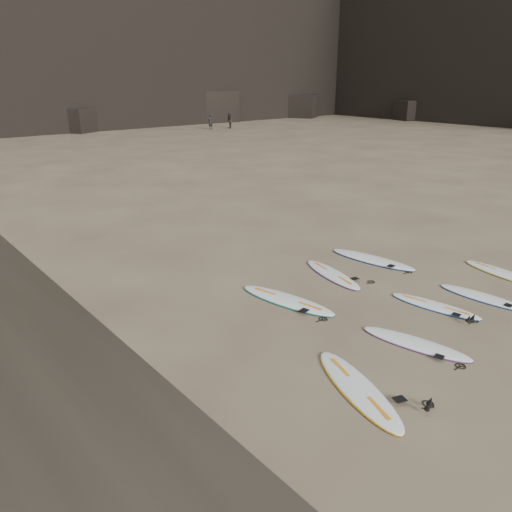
% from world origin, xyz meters
% --- Properties ---
extents(ground, '(240.00, 240.00, 0.00)m').
position_xyz_m(ground, '(0.00, 0.00, 0.00)').
color(ground, '#897559').
rests_on(ground, ground).
extents(surfboard_0, '(1.51, 2.74, 0.10)m').
position_xyz_m(surfboard_0, '(-4.50, -1.05, 0.05)').
color(surfboard_0, white).
rests_on(surfboard_0, ground).
extents(surfboard_1, '(1.09, 2.43, 0.08)m').
position_xyz_m(surfboard_1, '(-2.30, -0.78, 0.04)').
color(surfboard_1, white).
rests_on(surfboard_1, ground).
extents(surfboard_2, '(0.91, 2.30, 0.08)m').
position_xyz_m(surfboard_2, '(-0.34, -0.03, 0.04)').
color(surfboard_2, white).
rests_on(surfboard_2, ground).
extents(surfboard_3, '(0.73, 2.34, 0.08)m').
position_xyz_m(surfboard_3, '(1.06, -0.55, 0.04)').
color(surfboard_3, white).
rests_on(surfboard_3, ground).
extents(surfboard_4, '(0.96, 2.56, 0.09)m').
position_xyz_m(surfboard_4, '(3.06, -0.13, 0.04)').
color(surfboard_4, white).
rests_on(surfboard_4, ground).
extents(surfboard_5, '(1.20, 2.85, 0.10)m').
position_xyz_m(surfboard_5, '(-2.92, 2.53, 0.05)').
color(surfboard_5, white).
rests_on(surfboard_5, ground).
extents(surfboard_6, '(1.16, 2.55, 0.09)m').
position_xyz_m(surfboard_6, '(-0.75, 2.97, 0.04)').
color(surfboard_6, white).
rests_on(surfboard_6, ground).
extents(surfboard_7, '(1.08, 2.86, 0.10)m').
position_xyz_m(surfboard_7, '(1.10, 3.00, 0.05)').
color(surfboard_7, white).
rests_on(surfboard_7, ground).
extents(person_a, '(0.62, 0.46, 1.54)m').
position_xyz_m(person_a, '(19.83, 38.72, 0.77)').
color(person_a, black).
rests_on(person_a, ground).
extents(person_b, '(0.84, 0.93, 1.55)m').
position_xyz_m(person_b, '(21.87, 38.14, 0.77)').
color(person_b, black).
rests_on(person_b, ground).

